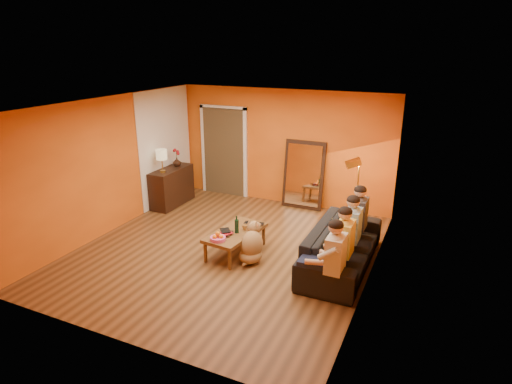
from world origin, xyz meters
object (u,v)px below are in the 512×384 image
at_px(person_far_right, 359,219).
at_px(tumbler, 245,227).
at_px(table_lamp, 162,161).
at_px(dog, 252,242).
at_px(mirror_frame, 304,175).
at_px(sideboard, 172,187).
at_px(laptop, 253,225).
at_px(vase, 177,162).
at_px(person_mid_left, 344,244).
at_px(floor_lamp, 357,197).
at_px(coffee_table, 236,242).
at_px(sofa, 342,246).
at_px(person_far_left, 335,260).
at_px(person_mid_right, 352,231).
at_px(wine_bottle, 237,224).

bearing_deg(person_far_right, tumbler, -154.61).
height_order(table_lamp, dog, table_lamp).
relative_size(mirror_frame, tumbler, 14.98).
distance_m(mirror_frame, person_far_right, 2.31).
relative_size(sideboard, laptop, 3.29).
bearing_deg(vase, person_mid_left, -23.97).
bearing_deg(person_mid_left, dog, -178.89).
distance_m(dog, person_far_right, 1.94).
relative_size(table_lamp, floor_lamp, 0.35).
bearing_deg(dog, coffee_table, 141.07).
bearing_deg(sofa, person_mid_left, -163.89).
bearing_deg(table_lamp, mirror_frame, 26.32).
bearing_deg(sideboard, mirror_frame, 21.16).
bearing_deg(floor_lamp, laptop, -158.07).
bearing_deg(person_far_left, person_far_right, 90.00).
distance_m(person_mid_right, laptop, 1.77).
distance_m(dog, laptop, 0.55).
height_order(person_far_right, wine_bottle, person_far_right).
height_order(dog, person_far_right, person_far_right).
xyz_separation_m(laptop, vase, (-2.62, 1.47, 0.51)).
distance_m(table_lamp, vase, 0.57).
height_order(person_far_right, tumbler, person_far_right).
distance_m(person_mid_right, tumbler, 1.85).
bearing_deg(table_lamp, vase, 90.00).
bearing_deg(laptop, sofa, -10.66).
height_order(floor_lamp, vase, floor_lamp).
bearing_deg(floor_lamp, sideboard, 161.58).
height_order(tumbler, laptop, tumbler).
bearing_deg(person_far_left, mirror_frame, 115.43).
distance_m(sofa, person_mid_right, 0.31).
xyz_separation_m(person_far_right, tumbler, (-1.81, -0.86, -0.14)).
xyz_separation_m(person_far_left, wine_bottle, (-1.88, 0.62, -0.03)).
xyz_separation_m(person_mid_left, tumbler, (-1.81, 0.24, -0.14)).
distance_m(coffee_table, floor_lamp, 2.55).
height_order(table_lamp, coffee_table, table_lamp).
relative_size(sideboard, person_far_right, 0.97).
distance_m(coffee_table, wine_bottle, 0.37).
height_order(dog, laptop, dog).
relative_size(sideboard, person_mid_right, 0.97).
xyz_separation_m(coffee_table, wine_bottle, (0.05, -0.05, 0.37)).
relative_size(sideboard, coffee_table, 0.97).
distance_m(sideboard, laptop, 2.89).
relative_size(table_lamp, wine_bottle, 1.65).
distance_m(sofa, dog, 1.50).
bearing_deg(tumbler, vase, 146.30).
bearing_deg(coffee_table, sofa, 17.18).
relative_size(person_mid_left, vase, 6.21).
xyz_separation_m(mirror_frame, floor_lamp, (1.36, -0.84, -0.04)).
bearing_deg(coffee_table, person_mid_left, 3.27).
height_order(coffee_table, vase, vase).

